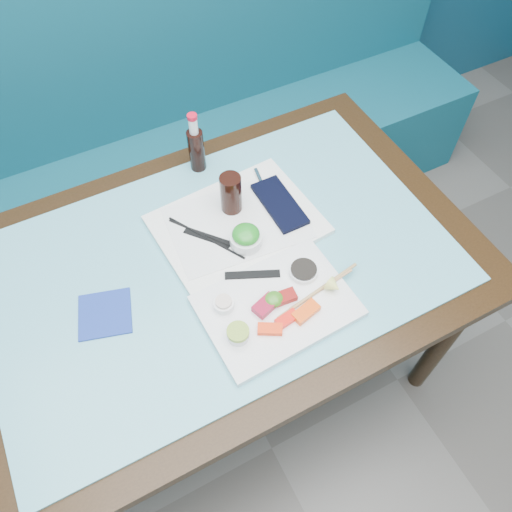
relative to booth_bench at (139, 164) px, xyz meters
name	(u,v)px	position (x,y,z in m)	size (l,w,h in m)	color
booth_bench	(139,164)	(0.00, 0.00, 0.00)	(3.00, 0.56, 1.17)	#0E4A5A
dining_table	(221,279)	(0.00, -0.84, 0.29)	(1.40, 0.90, 0.75)	black
glass_top	(219,262)	(0.00, -0.84, 0.38)	(1.22, 0.76, 0.01)	#5CA9B9
sashimi_plate	(277,306)	(0.07, -1.04, 0.39)	(0.37, 0.26, 0.02)	silver
salmon_left	(270,329)	(0.02, -1.09, 0.41)	(0.06, 0.03, 0.01)	#FF330A
salmon_mid	(287,319)	(0.07, -1.09, 0.41)	(0.06, 0.03, 0.01)	red
salmon_right	(306,312)	(0.12, -1.09, 0.41)	(0.07, 0.03, 0.02)	#FF4B0A
tuna_left	(266,306)	(0.04, -1.03, 0.41)	(0.06, 0.04, 0.02)	maroon
tuna_right	(285,297)	(0.09, -1.03, 0.41)	(0.06, 0.03, 0.02)	maroon
seaweed_garnish	(274,299)	(0.06, -1.03, 0.42)	(0.05, 0.05, 0.03)	#36751B
ramekin_wasabi	(238,335)	(-0.06, -1.07, 0.41)	(0.05, 0.05, 0.02)	white
wasabi_fill	(238,332)	(-0.06, -1.07, 0.43)	(0.05, 0.05, 0.01)	#84A735
ramekin_ginger	(224,304)	(-0.05, -0.98, 0.41)	(0.05, 0.05, 0.02)	white
ginger_fill	(224,301)	(-0.05, -0.98, 0.43)	(0.04, 0.04, 0.01)	beige
soy_dish	(303,271)	(0.17, -0.99, 0.41)	(0.07, 0.07, 0.01)	white
soy_fill	(304,269)	(0.17, -0.99, 0.42)	(0.07, 0.07, 0.01)	black
lemon_wedge	(334,286)	(0.21, -1.07, 0.42)	(0.04, 0.04, 0.03)	#F6F875
chopstick_sleeve	(252,275)	(0.05, -0.93, 0.40)	(0.14, 0.02, 0.00)	black
wooden_chopstick_a	(318,290)	(0.18, -1.05, 0.41)	(0.01, 0.01, 0.26)	#A9844F
wooden_chopstick_b	(321,289)	(0.19, -1.05, 0.41)	(0.01, 0.01, 0.20)	tan
serving_tray	(237,225)	(0.10, -0.76, 0.39)	(0.44, 0.33, 0.02)	white
paper_placemat	(237,223)	(0.10, -0.76, 0.40)	(0.37, 0.26, 0.00)	silver
seaweed_bowl	(246,240)	(0.09, -0.83, 0.42)	(0.09, 0.09, 0.04)	silver
seaweed_salad	(246,234)	(0.09, -0.83, 0.44)	(0.07, 0.07, 0.04)	#1C7D1D
cola_glass	(231,194)	(0.11, -0.70, 0.46)	(0.06, 0.06, 0.12)	black
navy_pouch	(280,204)	(0.23, -0.76, 0.41)	(0.09, 0.20, 0.02)	black
fork	(261,181)	(0.22, -0.65, 0.41)	(0.01, 0.01, 0.10)	silver
black_chopstick_a	(206,238)	(0.00, -0.77, 0.40)	(0.01, 0.01, 0.25)	black
black_chopstick_b	(209,237)	(0.00, -0.77, 0.40)	(0.01, 0.01, 0.25)	black
tray_sleeve	(208,238)	(0.00, -0.77, 0.40)	(0.02, 0.14, 0.00)	black
cola_bottle_body	(197,150)	(0.09, -0.49, 0.45)	(0.05, 0.05, 0.14)	black
cola_bottle_neck	(193,126)	(0.09, -0.49, 0.55)	(0.03, 0.03, 0.05)	white
cola_bottle_cap	(192,117)	(0.09, -0.49, 0.58)	(0.03, 0.03, 0.01)	red
blue_napkin	(105,314)	(-0.32, -0.86, 0.39)	(0.13, 0.13, 0.01)	navy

